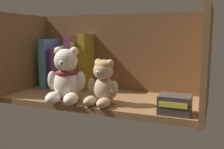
{
  "coord_description": "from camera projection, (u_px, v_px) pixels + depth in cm",
  "views": [
    {
      "loc": [
        37.63,
        -81.69,
        24.39
      ],
      "look_at": [
        3.98,
        0.0,
        10.51
      ],
      "focal_mm": 40.82,
      "sensor_mm": 36.0,
      "label": 1
    }
  ],
  "objects": [
    {
      "name": "book_0",
      "position": [
        47.0,
        66.0,
        1.13
      ],
      "size": [
        2.14,
        9.12,
        17.71
      ],
      "primitive_type": "cube",
      "rotation": [
        0.0,
        0.01,
        0.0
      ],
      "color": "#33B1A1",
      "rests_on": "shelf_board"
    },
    {
      "name": "shelf_side_panel_left",
      "position": [
        23.0,
        55.0,
        1.03
      ],
      "size": [
        1.6,
        30.58,
        32.36
      ],
      "primitive_type": "cube",
      "color": "brown",
      "rests_on": "ground"
    },
    {
      "name": "book_4",
      "position": [
        69.0,
        67.0,
        1.08
      ],
      "size": [
        2.74,
        11.77,
        17.91
      ],
      "primitive_type": "cube",
      "rotation": [
        0.0,
        -0.01,
        0.0
      ],
      "color": "green",
      "rests_on": "shelf_board"
    },
    {
      "name": "book_3",
      "position": [
        63.0,
        67.0,
        1.09
      ],
      "size": [
        2.73,
        13.69,
        16.96
      ],
      "primitive_type": "cube",
      "color": "#6B4C7A",
      "rests_on": "shelf_board"
    },
    {
      "name": "book_5",
      "position": [
        76.0,
        62.0,
        1.07
      ],
      "size": [
        3.14,
        12.98,
        22.07
      ],
      "primitive_type": "cube",
      "color": "#703652",
      "rests_on": "shelf_board"
    },
    {
      "name": "shelf_board",
      "position": [
        102.0,
        100.0,
        0.92
      ],
      "size": [
        68.48,
        28.18,
        2.0
      ],
      "primitive_type": "cube",
      "color": "brown",
      "rests_on": "ground"
    },
    {
      "name": "small_product_box",
      "position": [
        175.0,
        104.0,
        0.73
      ],
      "size": [
        9.02,
        7.01,
        5.39
      ],
      "color": "#38332D",
      "rests_on": "shelf_board"
    },
    {
      "name": "book_2",
      "position": [
        57.0,
        68.0,
        1.1
      ],
      "size": [
        2.47,
        10.99,
        16.48
      ],
      "primitive_type": "cube",
      "rotation": [
        0.0,
        0.02,
        0.0
      ],
      "color": "#502166",
      "rests_on": "shelf_board"
    },
    {
      "name": "shelf_back_panel",
      "position": [
        117.0,
        55.0,
        1.03
      ],
      "size": [
        70.88,
        1.2,
        32.36
      ],
      "primitive_type": "cube",
      "color": "brown",
      "rests_on": "ground"
    },
    {
      "name": "book_6",
      "position": [
        82.0,
        65.0,
        1.06
      ],
      "size": [
        2.42,
        13.33,
        19.59
      ],
      "primitive_type": "cube",
      "rotation": [
        0.0,
        -0.03,
        0.0
      ],
      "color": "olive",
      "rests_on": "shelf_board"
    },
    {
      "name": "book_7",
      "position": [
        88.0,
        62.0,
        1.04
      ],
      "size": [
        2.96,
        10.99,
        22.64
      ],
      "primitive_type": "cube",
      "color": "olive",
      "rests_on": "shelf_board"
    },
    {
      "name": "teddy_bear_larger",
      "position": [
        66.0,
        78.0,
        0.86
      ],
      "size": [
        13.84,
        14.3,
        18.35
      ],
      "color": "beige",
      "rests_on": "shelf_board"
    },
    {
      "name": "teddy_bear_smaller",
      "position": [
        103.0,
        83.0,
        0.82
      ],
      "size": [
        10.87,
        11.24,
        14.69
      ],
      "color": "tan",
      "rests_on": "shelf_board"
    },
    {
      "name": "shelf_side_panel_right",
      "position": [
        207.0,
        62.0,
        0.77
      ],
      "size": [
        1.6,
        30.58,
        32.36
      ],
      "primitive_type": "cube",
      "color": "brown",
      "rests_on": "ground"
    },
    {
      "name": "book_1",
      "position": [
        52.0,
        63.0,
        1.11
      ],
      "size": [
        2.8,
        13.48,
        20.53
      ],
      "primitive_type": "cube",
      "rotation": [
        0.0,
        0.0,
        0.0
      ],
      "color": "#558DC0",
      "rests_on": "shelf_board"
    }
  ]
}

